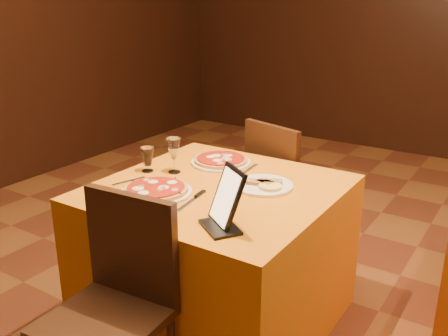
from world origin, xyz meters
The scene contains 13 objects.
floor centered at (0.00, 0.00, -0.01)m, with size 6.00×7.00×0.01m, color #5E2D19.
main_table centered at (-0.33, -0.09, 0.38)m, with size 1.10×1.10×0.75m, color #C9710C.
chair_main_near centered at (-0.33, -0.87, 0.46)m, with size 0.36×0.36×0.91m, color black, non-canonical shape.
chair_main_far centered at (-0.33, 0.75, 0.46)m, with size 0.47×0.47×0.91m, color black, non-canonical shape.
pizza_near centered at (-0.52, -0.32, 0.77)m, with size 0.34×0.34×0.03m.
pizza_far centered at (-0.51, 0.21, 0.77)m, with size 0.33×0.33×0.03m.
cutlet_dish centered at (-0.14, 0.03, 0.76)m, with size 0.29×0.29×0.03m.
wine_glass centered at (-0.63, -0.04, 0.84)m, with size 0.09×0.09×0.19m, color #EEF38A, non-canonical shape.
water_glass centered at (-0.76, -0.11, 0.81)m, with size 0.07×0.07×0.13m, color white, non-canonical shape.
tablet centered at (-0.06, -0.41, 0.87)m, with size 0.18×0.02×0.24m, color black.
knife centered at (-0.32, -0.31, 0.75)m, with size 0.24×0.02×0.01m, color silver.
fork_near centered at (-0.73, -0.27, 0.75)m, with size 0.18×0.02×0.01m, color #B6B7BD.
fork_far centered at (-0.32, 0.22, 0.75)m, with size 0.17×0.02×0.01m, color #B4B3BA.
Camera 1 is at (0.93, -1.96, 1.63)m, focal length 40.00 mm.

